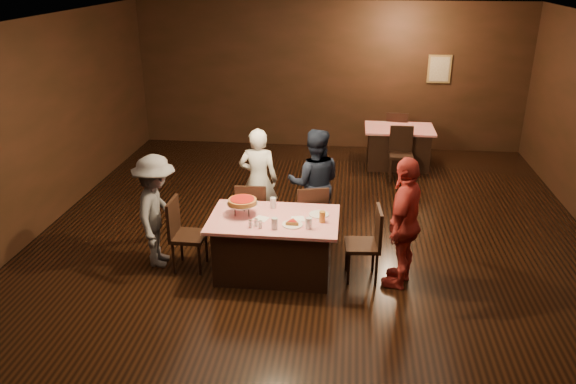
% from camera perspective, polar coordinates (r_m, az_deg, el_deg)
% --- Properties ---
extents(room, '(10.00, 10.04, 3.02)m').
position_cam_1_polar(room, '(6.85, 2.54, 9.12)').
color(room, black).
rests_on(room, ground).
extents(main_table, '(1.60, 1.00, 0.77)m').
position_cam_1_polar(main_table, '(7.12, -1.41, -5.45)').
color(main_table, '#B60C1A').
rests_on(main_table, ground).
extents(back_table, '(1.30, 0.90, 0.77)m').
position_cam_1_polar(back_table, '(11.06, 11.11, 4.51)').
color(back_table, red).
rests_on(back_table, ground).
extents(chair_far_left, '(0.44, 0.44, 0.95)m').
position_cam_1_polar(chair_far_left, '(7.80, -3.59, -2.14)').
color(chair_far_left, black).
rests_on(chair_far_left, ground).
extents(chair_far_right, '(0.51, 0.51, 0.95)m').
position_cam_1_polar(chair_far_right, '(7.71, 2.28, -2.42)').
color(chair_far_right, black).
rests_on(chair_far_right, ground).
extents(chair_end_left, '(0.43, 0.43, 0.95)m').
position_cam_1_polar(chair_end_left, '(7.30, -10.04, -4.29)').
color(chair_end_left, black).
rests_on(chair_end_left, ground).
extents(chair_end_right, '(0.45, 0.45, 0.95)m').
position_cam_1_polar(chair_end_right, '(7.02, 7.54, -5.23)').
color(chair_end_right, black).
rests_on(chair_end_right, ground).
extents(chair_back_near, '(0.42, 0.42, 0.95)m').
position_cam_1_polar(chair_back_near, '(10.37, 11.41, 3.80)').
color(chair_back_near, black).
rests_on(chair_back_near, ground).
extents(chair_back_far, '(0.47, 0.47, 0.95)m').
position_cam_1_polar(chair_back_far, '(11.61, 10.95, 5.84)').
color(chair_back_far, black).
rests_on(chair_back_far, ground).
extents(diner_white_jacket, '(0.57, 0.38, 1.54)m').
position_cam_1_polar(diner_white_jacket, '(8.14, -3.02, 1.24)').
color(diner_white_jacket, white).
rests_on(diner_white_jacket, ground).
extents(diner_navy_hoodie, '(0.81, 0.66, 1.59)m').
position_cam_1_polar(diner_navy_hoodie, '(7.95, 2.70, 0.88)').
color(diner_navy_hoodie, black).
rests_on(diner_navy_hoodie, ground).
extents(diner_grey_knit, '(0.63, 1.01, 1.50)m').
position_cam_1_polar(diner_grey_knit, '(7.37, -13.19, -1.92)').
color(diner_grey_knit, '#535257').
rests_on(diner_grey_knit, ground).
extents(diner_red_shirt, '(0.70, 1.05, 1.65)m').
position_cam_1_polar(diner_red_shirt, '(6.84, 11.75, -3.06)').
color(diner_red_shirt, '#AA2E29').
rests_on(diner_red_shirt, ground).
extents(pizza_stand, '(0.38, 0.38, 0.22)m').
position_cam_1_polar(pizza_stand, '(6.98, -4.66, -0.96)').
color(pizza_stand, black).
rests_on(pizza_stand, main_table).
extents(plate_with_slice, '(0.25, 0.25, 0.06)m').
position_cam_1_polar(plate_with_slice, '(6.75, 0.45, -3.20)').
color(plate_with_slice, white).
rests_on(plate_with_slice, main_table).
extents(plate_empty, '(0.25, 0.25, 0.01)m').
position_cam_1_polar(plate_empty, '(7.03, 3.17, -2.28)').
color(plate_empty, white).
rests_on(plate_empty, main_table).
extents(glass_front_left, '(0.08, 0.08, 0.14)m').
position_cam_1_polar(glass_front_left, '(6.64, -1.37, -3.21)').
color(glass_front_left, silver).
rests_on(glass_front_left, main_table).
extents(glass_front_right, '(0.08, 0.08, 0.14)m').
position_cam_1_polar(glass_front_right, '(6.65, 2.11, -3.19)').
color(glass_front_right, silver).
rests_on(glass_front_right, main_table).
extents(glass_amber, '(0.08, 0.08, 0.14)m').
position_cam_1_polar(glass_amber, '(6.82, 3.50, -2.52)').
color(glass_amber, '#BF7F26').
rests_on(glass_amber, main_table).
extents(glass_back, '(0.08, 0.08, 0.14)m').
position_cam_1_polar(glass_back, '(7.19, -1.52, -1.11)').
color(glass_back, silver).
rests_on(glass_back, main_table).
extents(condiments, '(0.17, 0.10, 0.09)m').
position_cam_1_polar(condiments, '(6.70, -3.31, -3.21)').
color(condiments, silver).
rests_on(condiments, main_table).
extents(napkin_center, '(0.19, 0.19, 0.01)m').
position_cam_1_polar(napkin_center, '(6.91, 1.02, -2.74)').
color(napkin_center, white).
rests_on(napkin_center, main_table).
extents(napkin_left, '(0.21, 0.21, 0.01)m').
position_cam_1_polar(napkin_left, '(6.92, -2.73, -2.73)').
color(napkin_left, white).
rests_on(napkin_left, main_table).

